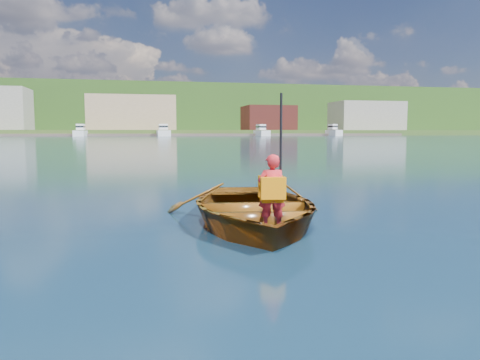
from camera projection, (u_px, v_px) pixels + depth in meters
ground at (300, 235)px, 6.63m from camera, size 600.00×600.00×0.00m
rowboat at (253, 208)px, 7.35m from camera, size 3.28×4.29×0.83m
child_paddler at (272, 191)px, 6.43m from camera, size 0.41×0.37×1.89m
shoreline at (144, 114)px, 235.77m from camera, size 400.00×140.00×22.00m
dock at (172, 135)px, 152.21m from camera, size 160.04×9.26×0.80m
waterfront_buildings at (124, 114)px, 164.77m from camera, size 202.00×16.00×14.00m
marina_yachts at (105, 132)px, 143.31m from camera, size 140.15×13.77×4.22m
hillside_trees at (126, 98)px, 233.97m from camera, size 312.08×83.45×24.54m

